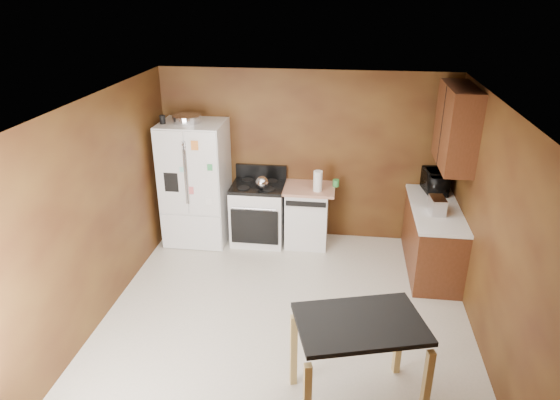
% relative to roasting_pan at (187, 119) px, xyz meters
% --- Properties ---
extents(floor, '(4.50, 4.50, 0.00)m').
position_rel_roasting_pan_xyz_m(floor, '(1.62, -1.88, -1.85)').
color(floor, beige).
rests_on(floor, ground).
extents(ceiling, '(4.50, 4.50, 0.00)m').
position_rel_roasting_pan_xyz_m(ceiling, '(1.62, -1.88, 0.65)').
color(ceiling, white).
rests_on(ceiling, ground).
extents(wall_back, '(4.20, 0.00, 4.20)m').
position_rel_roasting_pan_xyz_m(wall_back, '(1.62, 0.37, -0.60)').
color(wall_back, brown).
rests_on(wall_back, ground).
extents(wall_front, '(4.20, 0.00, 4.20)m').
position_rel_roasting_pan_xyz_m(wall_front, '(1.62, -4.13, -0.60)').
color(wall_front, brown).
rests_on(wall_front, ground).
extents(wall_left, '(0.00, 4.50, 4.50)m').
position_rel_roasting_pan_xyz_m(wall_left, '(-0.48, -1.88, -0.60)').
color(wall_left, brown).
rests_on(wall_left, ground).
extents(wall_right, '(0.00, 4.50, 4.50)m').
position_rel_roasting_pan_xyz_m(wall_right, '(3.72, -1.88, -0.60)').
color(wall_right, brown).
rests_on(wall_right, ground).
extents(roasting_pan, '(0.40, 0.40, 0.10)m').
position_rel_roasting_pan_xyz_m(roasting_pan, '(0.00, 0.00, 0.00)').
color(roasting_pan, silver).
rests_on(roasting_pan, refrigerator).
extents(pen_cup, '(0.08, 0.08, 0.12)m').
position_rel_roasting_pan_xyz_m(pen_cup, '(-0.30, -0.12, 0.01)').
color(pen_cup, black).
rests_on(pen_cup, refrigerator).
extents(kettle, '(0.19, 0.19, 0.19)m').
position_rel_roasting_pan_xyz_m(kettle, '(1.06, -0.10, -0.86)').
color(kettle, silver).
rests_on(kettle, gas_range).
extents(paper_towel, '(0.16, 0.16, 0.29)m').
position_rel_roasting_pan_xyz_m(paper_towel, '(1.84, -0.05, -0.81)').
color(paper_towel, white).
rests_on(paper_towel, dishwasher).
extents(green_canister, '(0.10, 0.10, 0.10)m').
position_rel_roasting_pan_xyz_m(green_canister, '(2.09, 0.16, -0.91)').
color(green_canister, green).
rests_on(green_canister, dishwasher).
extents(toaster, '(0.20, 0.30, 0.21)m').
position_rel_roasting_pan_xyz_m(toaster, '(3.38, -0.61, -0.85)').
color(toaster, silver).
rests_on(toaster, right_cabinets).
extents(microwave, '(0.40, 0.53, 0.27)m').
position_rel_roasting_pan_xyz_m(microwave, '(3.46, 0.12, -0.81)').
color(microwave, black).
rests_on(microwave, right_cabinets).
extents(refrigerator, '(0.90, 0.80, 1.80)m').
position_rel_roasting_pan_xyz_m(refrigerator, '(0.07, -0.02, -0.95)').
color(refrigerator, white).
rests_on(refrigerator, ground).
extents(gas_range, '(0.76, 0.68, 1.10)m').
position_rel_roasting_pan_xyz_m(gas_range, '(0.98, 0.05, -1.39)').
color(gas_range, white).
rests_on(gas_range, ground).
extents(dishwasher, '(0.78, 0.63, 0.89)m').
position_rel_roasting_pan_xyz_m(dishwasher, '(1.70, 0.07, -1.40)').
color(dishwasher, white).
rests_on(dishwasher, ground).
extents(right_cabinets, '(0.63, 1.58, 2.45)m').
position_rel_roasting_pan_xyz_m(right_cabinets, '(3.45, -0.40, -0.94)').
color(right_cabinets, '#5A2B19').
rests_on(right_cabinets, ground).
extents(island, '(1.26, 1.00, 0.91)m').
position_rel_roasting_pan_xyz_m(island, '(2.40, -2.98, -1.10)').
color(island, black).
rests_on(island, ground).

